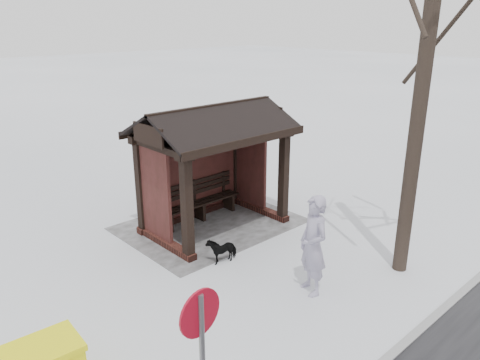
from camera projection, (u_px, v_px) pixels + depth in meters
name	position (u px, v px, depth m)	size (l,w,h in m)	color
ground	(215.00, 227.00, 11.73)	(120.00, 120.00, 0.00)	white
kerb	(424.00, 327.00, 7.92)	(120.00, 0.15, 0.06)	gray
trampled_patch	(210.00, 224.00, 11.87)	(4.20, 3.20, 0.02)	#949499
bus_shelter	(209.00, 142.00, 11.14)	(3.60, 2.40, 3.09)	#351813
pedestrian	(313.00, 245.00, 8.66)	(0.71, 0.47, 1.95)	#A19AB5
dog	(222.00, 249.00, 10.01)	(0.30, 0.65, 0.55)	black
road_sign	(201.00, 339.00, 5.13)	(0.57, 0.11, 2.24)	slate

